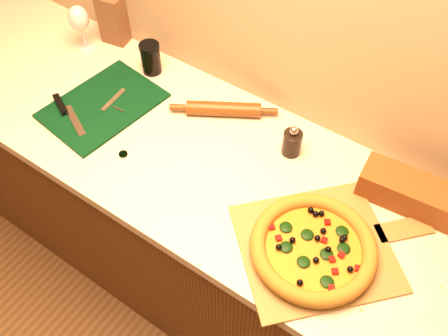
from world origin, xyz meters
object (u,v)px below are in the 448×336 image
pizza (313,248)px  dark_jar (151,58)px  pepper_grinder (292,142)px  pizza_peel (321,246)px  rolling_pin (224,109)px  wine_glass (79,20)px  cutting_board (101,105)px

pizza → dark_jar: size_ratio=2.91×
pizza → dark_jar: (-0.86, 0.34, 0.03)m
pizza → pepper_grinder: pepper_grinder is taller
dark_jar → pizza_peel: bearing=-19.6°
pizza → rolling_pin: 0.60m
pepper_grinder → wine_glass: bearing=179.5°
pizza_peel → rolling_pin: bearing=-165.2°
pizza → cutting_board: bearing=173.9°
dark_jar → wine_glass: bearing=-171.7°
cutting_board → dark_jar: (0.03, 0.25, 0.05)m
cutting_board → rolling_pin: size_ratio=1.29×
rolling_pin → cutting_board: bearing=-150.5°
rolling_pin → wine_glass: (-0.65, -0.01, 0.11)m
wine_glass → cutting_board: bearing=-36.8°
pizza → wine_glass: (-1.16, 0.30, 0.10)m
cutting_board → wine_glass: bearing=150.6°
pepper_grinder → cutting_board: bearing=-163.3°
cutting_board → pepper_grinder: bearing=24.2°
pizza_peel → pepper_grinder: 0.36m
cutting_board → rolling_pin: (0.38, 0.21, 0.02)m
rolling_pin → pepper_grinder: bearing=-3.5°
pepper_grinder → pizza: bearing=-51.2°
pepper_grinder → wine_glass: size_ratio=0.62×
wine_glass → dark_jar: 0.31m
pepper_grinder → pizza_peel: bearing=-46.5°
pizza → rolling_pin: (-0.51, 0.31, -0.01)m
rolling_pin → pizza: bearing=-31.1°
pepper_grinder → dark_jar: size_ratio=0.96×
wine_glass → pepper_grinder: bearing=-0.5°
cutting_board → dark_jar: size_ratio=3.54×
pepper_grinder → wine_glass: 0.93m
pepper_grinder → dark_jar: (-0.63, 0.05, 0.01)m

